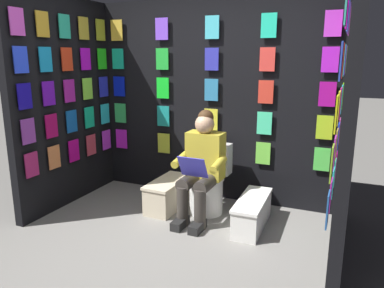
{
  "coord_description": "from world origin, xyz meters",
  "views": [
    {
      "loc": [
        -1.56,
        2.58,
        1.75
      ],
      "look_at": [
        -0.05,
        -0.9,
        0.85
      ],
      "focal_mm": 34.65,
      "sensor_mm": 36.0,
      "label": 1
    }
  ],
  "objects_px": {
    "toilet": "(209,183)",
    "comic_longbox_near": "(168,194)",
    "comic_longbox_far": "(252,213)",
    "person_reading": "(201,166)"
  },
  "relations": [
    {
      "from": "toilet",
      "to": "comic_longbox_near",
      "type": "distance_m",
      "value": 0.5
    },
    {
      "from": "comic_longbox_near",
      "to": "toilet",
      "type": "bearing_deg",
      "value": -162.35
    },
    {
      "from": "toilet",
      "to": "comic_longbox_near",
      "type": "bearing_deg",
      "value": 17.28
    },
    {
      "from": "comic_longbox_near",
      "to": "person_reading",
      "type": "bearing_deg",
      "value": 169.84
    },
    {
      "from": "toilet",
      "to": "person_reading",
      "type": "height_order",
      "value": "person_reading"
    },
    {
      "from": "toilet",
      "to": "comic_longbox_near",
      "type": "xyz_separation_m",
      "value": [
        0.46,
        0.13,
        -0.16
      ]
    },
    {
      "from": "comic_longbox_far",
      "to": "toilet",
      "type": "bearing_deg",
      "value": -23.54
    },
    {
      "from": "toilet",
      "to": "comic_longbox_near",
      "type": "relative_size",
      "value": 1.1
    },
    {
      "from": "comic_longbox_near",
      "to": "comic_longbox_far",
      "type": "xyz_separation_m",
      "value": [
        -1.03,
        0.1,
        -0.01
      ]
    },
    {
      "from": "person_reading",
      "to": "toilet",
      "type": "bearing_deg",
      "value": -89.85
    }
  ]
}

